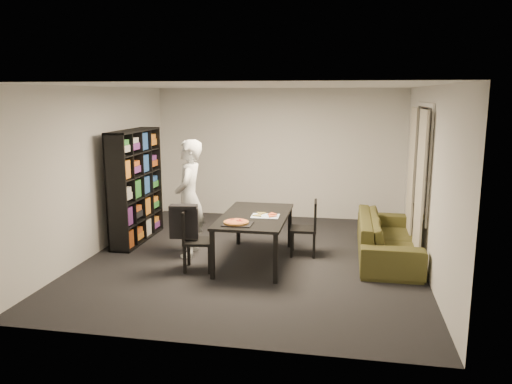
% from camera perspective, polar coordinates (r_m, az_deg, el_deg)
% --- Properties ---
extents(room, '(5.01, 5.51, 2.61)m').
position_cam_1_polar(room, '(7.44, -0.27, 1.97)').
color(room, black).
rests_on(room, ground).
extents(window_pane, '(0.02, 1.40, 1.60)m').
position_cam_1_polar(window_pane, '(7.95, 18.49, 3.45)').
color(window_pane, black).
rests_on(window_pane, room).
extents(window_frame, '(0.03, 1.52, 1.72)m').
position_cam_1_polar(window_frame, '(7.95, 18.45, 3.45)').
color(window_frame, white).
rests_on(window_frame, room).
extents(curtain_left, '(0.03, 0.70, 2.25)m').
position_cam_1_polar(curtain_left, '(7.48, 18.21, 0.30)').
color(curtain_left, '#BBB5A0').
rests_on(curtain_left, room).
extents(curtain_right, '(0.03, 0.70, 2.25)m').
position_cam_1_polar(curtain_right, '(8.50, 17.31, 1.60)').
color(curtain_right, '#BBB5A0').
rests_on(curtain_right, room).
extents(bookshelf, '(0.35, 1.50, 1.90)m').
position_cam_1_polar(bookshelf, '(8.71, -13.59, 0.67)').
color(bookshelf, black).
rests_on(bookshelf, room).
extents(dining_table, '(0.96, 1.73, 0.72)m').
position_cam_1_polar(dining_table, '(7.42, -0.14, -3.13)').
color(dining_table, black).
rests_on(dining_table, room).
extents(chair_left, '(0.47, 0.47, 0.88)m').
position_cam_1_polar(chair_left, '(7.18, -7.27, -4.98)').
color(chair_left, black).
rests_on(chair_left, room).
extents(chair_right, '(0.43, 0.43, 0.87)m').
position_cam_1_polar(chair_right, '(7.81, 6.05, -3.68)').
color(chair_right, black).
rests_on(chair_right, room).
extents(draped_jacket, '(0.42, 0.23, 0.49)m').
position_cam_1_polar(draped_jacket, '(7.14, -8.26, -3.23)').
color(draped_jacket, black).
rests_on(draped_jacket, chair_left).
extents(person, '(0.51, 0.71, 1.81)m').
position_cam_1_polar(person, '(7.76, -7.65, -0.72)').
color(person, silver).
rests_on(person, room).
extents(baking_tray, '(0.40, 0.32, 0.01)m').
position_cam_1_polar(baking_tray, '(6.89, -2.10, -3.66)').
color(baking_tray, black).
rests_on(baking_tray, dining_table).
extents(pepperoni_pizza, '(0.35, 0.35, 0.03)m').
position_cam_1_polar(pepperoni_pizza, '(6.90, -2.28, -3.47)').
color(pepperoni_pizza, '#9F682E').
rests_on(pepperoni_pizza, dining_table).
extents(kitchen_towel, '(0.41, 0.31, 0.01)m').
position_cam_1_polar(kitchen_towel, '(7.32, 1.07, -2.77)').
color(kitchen_towel, white).
rests_on(kitchen_towel, dining_table).
extents(pizza_slices, '(0.40, 0.35, 0.01)m').
position_cam_1_polar(pizza_slices, '(7.37, 1.10, -2.60)').
color(pizza_slices, '#C67D3E').
rests_on(pizza_slices, dining_table).
extents(sofa, '(0.87, 2.22, 0.65)m').
position_cam_1_polar(sofa, '(7.95, 14.82, -5.02)').
color(sofa, '#41421A').
rests_on(sofa, room).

